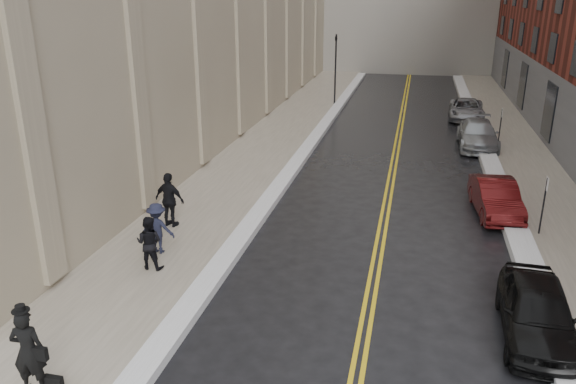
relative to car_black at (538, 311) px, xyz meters
The scene contains 18 objects.
ground 6.89m from the car_black, 166.82° to the right, with size 160.00×160.00×0.00m, color black.
sidewalk_left 18.26m from the car_black, 127.72° to the left, with size 4.00×64.00×0.15m, color gray.
sidewalk_right 14.64m from the car_black, 80.82° to the left, with size 3.00×64.00×0.15m, color gray.
lane_stripe_a 15.08m from the car_black, 106.54° to the left, with size 0.12×64.00×0.01m, color gold.
lane_stripe_b 15.01m from the car_black, 105.66° to the left, with size 0.12×64.00×0.01m, color gold.
snow_ridge_left 16.95m from the car_black, 121.55° to the left, with size 0.70×60.80×0.26m, color white.
snow_ridge_right 14.46m from the car_black, 88.08° to the left, with size 0.85×60.80×0.30m, color white.
traffic_signal 30.00m from the car_black, 108.05° to the left, with size 0.18×0.15×5.20m.
parking_sign_near 6.59m from the car_black, 79.16° to the left, with size 0.06×0.35×2.23m.
parking_sign_far 18.49m from the car_black, 86.17° to the left, with size 0.06×0.35×2.23m.
car_black is the anchor object (origin of this frame).
car_maroon 8.38m from the car_black, 90.32° to the left, with size 1.43×4.11×1.35m, color #4D0D0E.
car_silver_near 18.56m from the car_black, 89.59° to the left, with size 2.03×4.99×1.45m, color #95989B.
car_silver_far 25.85m from the car_black, 89.94° to the left, with size 2.21×4.80×1.33m, color #919298.
pedestrian_main 11.81m from the car_black, 156.53° to the right, with size 0.71×0.46×1.93m, color black.
pedestrian_a 10.94m from the car_black, behind, with size 0.82×0.64×1.69m, color black.
pedestrian_b 11.33m from the car_black, 169.36° to the left, with size 1.09×0.63×1.69m, color black.
pedestrian_c 12.37m from the car_black, 160.17° to the left, with size 1.17×0.49×2.00m, color black.
Camera 1 is at (3.33, -11.55, 8.21)m, focal length 35.00 mm.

